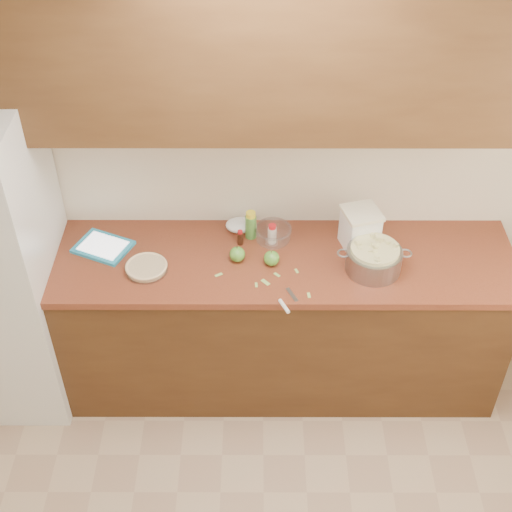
{
  "coord_description": "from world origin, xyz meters",
  "views": [
    {
      "loc": [
        -0.04,
        -1.33,
        3.35
      ],
      "look_at": [
        -0.04,
        1.43,
        0.98
      ],
      "focal_mm": 50.0,
      "sensor_mm": 36.0,
      "label": 1
    }
  ],
  "objects_px": {
    "colander": "(374,259)",
    "flour_canister": "(360,228)",
    "pie": "(146,267)",
    "tablet": "(103,247)"
  },
  "relations": [
    {
      "from": "colander",
      "to": "flour_canister",
      "type": "relative_size",
      "value": 1.67
    },
    {
      "from": "colander",
      "to": "pie",
      "type": "bearing_deg",
      "value": -179.39
    },
    {
      "from": "pie",
      "to": "colander",
      "type": "relative_size",
      "value": 0.58
    },
    {
      "from": "pie",
      "to": "tablet",
      "type": "relative_size",
      "value": 0.65
    },
    {
      "from": "pie",
      "to": "flour_canister",
      "type": "xyz_separation_m",
      "value": [
        1.1,
        0.2,
        0.1
      ]
    },
    {
      "from": "flour_canister",
      "to": "tablet",
      "type": "bearing_deg",
      "value": -178.83
    },
    {
      "from": "colander",
      "to": "flour_canister",
      "type": "xyz_separation_m",
      "value": [
        -0.05,
        0.19,
        0.05
      ]
    },
    {
      "from": "pie",
      "to": "tablet",
      "type": "bearing_deg",
      "value": 145.26
    },
    {
      "from": "colander",
      "to": "tablet",
      "type": "xyz_separation_m",
      "value": [
        -1.41,
        0.16,
        -0.06
      ]
    },
    {
      "from": "colander",
      "to": "flour_canister",
      "type": "distance_m",
      "value": 0.2
    }
  ]
}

